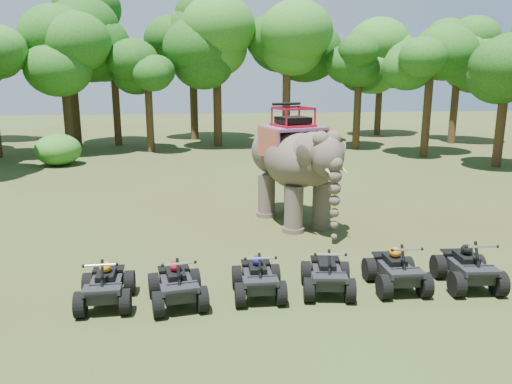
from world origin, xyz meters
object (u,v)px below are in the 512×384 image
Objects in this scene: atv_0 at (105,280)px; atv_4 at (397,264)px; elephant at (294,164)px; atv_3 at (327,269)px; atv_2 at (258,272)px; atv_5 at (469,262)px; atv_1 at (177,279)px.

atv_4 reaches higher than atv_0.
atv_3 is at bearing -110.71° from elephant.
atv_4 is at bearing 1.19° from atv_2.
atv_4 reaches higher than atv_2.
atv_5 is at bearing -2.23° from atv_0.
atv_4 is at bearing 9.25° from atv_3.
elephant reaches higher than atv_3.
atv_4 reaches higher than atv_1.
atv_1 reaches higher than atv_0.
atv_1 is at bearing -167.97° from atv_3.
atv_0 is (-5.67, -6.10, -1.51)m from elephant.
elephant reaches higher than atv_0.
atv_0 is 5.33m from atv_3.
atv_2 is at bearing -170.85° from atv_3.
atv_0 is 7.11m from atv_4.
atv_3 is 0.93× the size of atv_5.
elephant is 7.15m from atv_5.
atv_3 is (1.72, 0.00, 0.01)m from atv_2.
atv_1 is 7.32m from atv_5.
atv_2 is 0.99× the size of atv_3.
elephant is 6.59m from atv_2.
atv_1 is at bearing -173.44° from atv_2.
atv_5 is at bearing -0.08° from atv_2.
atv_1 reaches higher than atv_2.
atv_5 is (3.30, -6.17, -1.47)m from elephant.
atv_1 is at bearing -140.18° from elephant.
atv_0 is at bearing -175.74° from atv_5.
atv_5 is (5.37, -0.10, 0.05)m from atv_2.
elephant is at bearing 45.34° from atv_0.
atv_2 is 1.72m from atv_3.
atv_4 is at bearing -178.78° from atv_5.
atv_0 is at bearing 165.45° from atv_1.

